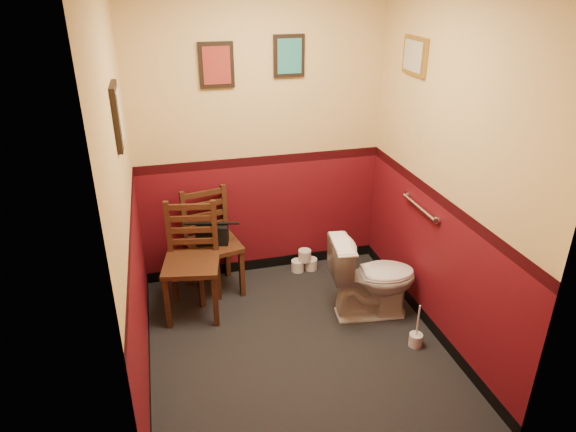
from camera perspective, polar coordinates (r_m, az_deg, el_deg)
The scene contains 16 objects.
floor at distance 4.10m, azimuth 0.90°, elevation -14.21°, with size 2.20×2.40×0.00m, color black.
wall_back at distance 4.51m, azimuth -3.07°, elevation 9.06°, with size 2.20×2.70×0.00m, color #5B0D16.
wall_front at distance 2.39m, azimuth 8.80°, elevation -6.83°, with size 2.20×2.70×0.00m, color #5B0D16.
wall_left at distance 3.31m, azimuth -17.65°, elevation 1.64°, with size 2.40×2.70×0.00m, color #5B0D16.
wall_right at distance 3.83m, azimuth 17.18°, elevation 4.95°, with size 2.40×2.70×0.00m, color #5B0D16.
grab_bar at distance 4.16m, azimuth 14.40°, elevation 0.96°, with size 0.05×0.56×0.06m.
framed_print_back_a at distance 4.31m, azimuth -7.95°, elevation 16.27°, with size 0.28×0.04×0.36m.
framed_print_back_b at distance 4.41m, azimuth 0.12°, elevation 17.36°, with size 0.26×0.04×0.34m.
framed_print_left at distance 3.24m, azimuth -18.40°, elevation 10.48°, with size 0.04×0.30×0.38m.
framed_print_right at distance 4.16m, azimuth 13.90°, elevation 16.89°, with size 0.04×0.34×0.28m.
toilet at distance 4.30m, azimuth 9.38°, elevation -6.76°, with size 0.40×0.72×0.70m, color white.
toilet_brush at distance 4.19m, azimuth 14.00°, elevation -13.12°, with size 0.10×0.10×0.37m.
chair_left at distance 4.30m, azimuth -10.61°, elevation -4.95°, with size 0.52×0.52×0.95m.
chair_right at distance 4.57m, azimuth -8.49°, elevation -2.96°, with size 0.51×0.51×0.93m.
handbag at distance 4.48m, azimuth -8.41°, elevation -1.99°, with size 0.30×0.19×0.20m.
tp_stack at distance 4.98m, azimuth 1.83°, elevation -5.10°, with size 0.25×0.13×0.22m.
Camera 1 is at (-0.85, -3.05, 2.61)m, focal length 32.00 mm.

